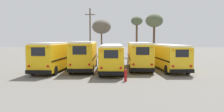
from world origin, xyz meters
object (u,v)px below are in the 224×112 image
Objects in this scene: school_bus_3 at (139,55)px; school_bus_4 at (167,56)px; school_bus_0 at (55,55)px; school_bus_1 at (85,54)px; bare_tree_1 at (137,23)px; fire_hydrant at (126,75)px; school_bus_2 at (112,56)px; bare_tree_0 at (154,22)px; utility_pole at (90,33)px; bare_tree_2 at (101,27)px.

school_bus_4 is at bearing -12.46° from school_bus_3.
school_bus_1 is (3.25, 0.76, 0.06)m from school_bus_0.
school_bus_0 is 1.05× the size of school_bus_1.
bare_tree_1 is 29.58m from fire_hydrant.
bare_tree_0 is at bearing 63.49° from school_bus_2.
utility_pole reaches higher than bare_tree_2.
school_bus_3 is 1.14× the size of bare_tree_1.
school_bus_2 is 23.72m from bare_tree_2.
fire_hydrant is (7.82, -6.60, -1.22)m from school_bus_0.
school_bus_2 is 3.76m from school_bus_3.
school_bus_1 is 3.39m from school_bus_2.
fire_hydrant is (4.13, -29.49, -5.82)m from bare_tree_2.
utility_pole is at bearing 94.26° from school_bus_1.
bare_tree_1 is (9.05, 7.47, 2.37)m from utility_pole.
utility_pole is 1.16× the size of bare_tree_2.
bare_tree_0 is (13.65, 14.14, 5.01)m from school_bus_0.
school_bus_4 is at bearing -85.30° from bare_tree_1.
school_bus_0 is 10.30m from fire_hydrant.
school_bus_3 is at bearing -74.02° from bare_tree_2.
bare_tree_0 is 13.27m from bare_tree_2.
bare_tree_1 is 7.68m from bare_tree_2.
utility_pole is 1.08× the size of bare_tree_1.
school_bus_4 is (6.51, 1.17, -0.01)m from school_bus_2.
school_bus_4 is at bearing -51.54° from utility_pole.
fire_hydrant is at bearing -58.15° from school_bus_1.
fire_hydrant is (1.32, -6.41, -1.11)m from school_bus_2.
bare_tree_1 is (1.52, 20.33, 5.41)m from school_bus_3.
fire_hydrant is at bearing -124.42° from school_bus_4.
fire_hydrant is at bearing -78.40° from school_bus_2.
bare_tree_0 is (7.14, 14.32, 5.12)m from school_bus_2.
school_bus_4 reaches higher than fire_hydrant.
school_bus_0 is 3.34m from school_bus_1.
bare_tree_2 is at bearing 80.85° from school_bus_0.
bare_tree_1 is at bearing 62.88° from school_bus_0.
utility_pole reaches higher than bare_tree_0.
school_bus_4 is at bearing -92.77° from bare_tree_0.
school_bus_1 is 1.19× the size of bare_tree_0.
school_bus_1 is 1.22× the size of bare_tree_2.
bare_tree_0 is 0.95× the size of bare_tree_1.
school_bus_2 is 1.36× the size of bare_tree_0.
school_bus_0 is 9.90m from school_bus_3.
school_bus_4 is 9.25m from fire_hydrant.
bare_tree_2 is at bearing 113.05° from school_bus_4.
school_bus_2 is (3.25, -0.94, -0.17)m from school_bus_1.
school_bus_0 is at bearing -166.89° from school_bus_1.
school_bus_1 is 6.57m from school_bus_3.
school_bus_0 is at bearing -170.13° from school_bus_3.
fire_hydrant is at bearing -96.89° from bare_tree_1.
school_bus_2 is 6.64m from fire_hydrant.
school_bus_4 is at bearing 55.58° from fire_hydrant.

